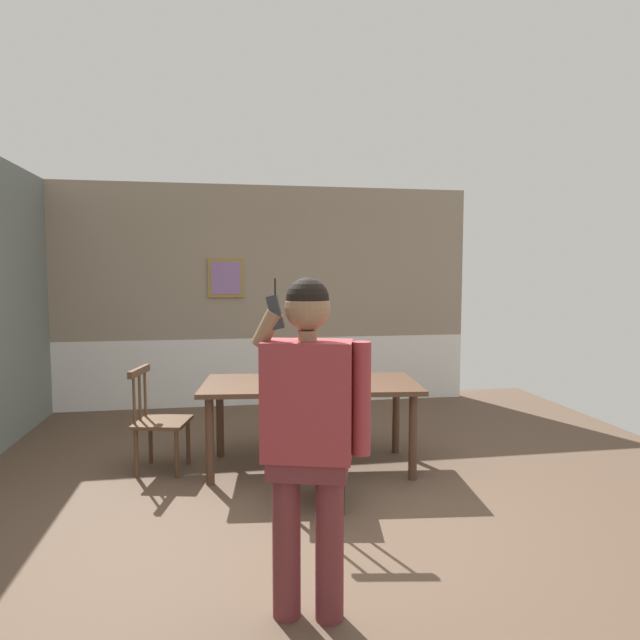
# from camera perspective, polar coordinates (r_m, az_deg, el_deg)

# --- Properties ---
(ground_plane) EXTENTS (7.57, 7.57, 0.00)m
(ground_plane) POSITION_cam_1_polar(r_m,az_deg,el_deg) (4.14, -1.92, -19.51)
(ground_plane) COLOR brown
(room_back_partition) EXTENTS (5.38, 0.17, 2.83)m
(room_back_partition) POSITION_cam_1_polar(r_m,az_deg,el_deg) (7.21, -5.70, 2.06)
(room_back_partition) COLOR gray
(room_back_partition) RESTS_ON ground_plane
(dining_table) EXTENTS (1.95, 1.09, 0.76)m
(dining_table) POSITION_cam_1_polar(r_m,az_deg,el_deg) (4.85, -0.99, -7.45)
(dining_table) COLOR #4C3323
(dining_table) RESTS_ON ground_plane
(chair_near_window) EXTENTS (0.46, 0.46, 0.97)m
(chair_near_window) POSITION_cam_1_polar(r_m,az_deg,el_deg) (5.71, -1.36, -7.70)
(chair_near_window) COLOR #2D2319
(chair_near_window) RESTS_ON ground_plane
(chair_by_doorway) EXTENTS (0.51, 0.51, 0.90)m
(chair_by_doorway) POSITION_cam_1_polar(r_m,az_deg,el_deg) (5.03, -16.40, -9.89)
(chair_by_doorway) COLOR #513823
(chair_by_doorway) RESTS_ON ground_plane
(chair_at_table_head) EXTENTS (0.53, 0.53, 1.00)m
(chair_at_table_head) POSITION_cam_1_polar(r_m,az_deg,el_deg) (4.09, -0.47, -12.76)
(chair_at_table_head) COLOR black
(chair_at_table_head) RESTS_ON ground_plane
(person_figure) EXTENTS (0.57, 0.34, 1.68)m
(person_figure) POSITION_cam_1_polar(r_m,az_deg,el_deg) (2.70, -1.14, -10.81)
(person_figure) COLOR brown
(person_figure) RESTS_ON ground_plane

